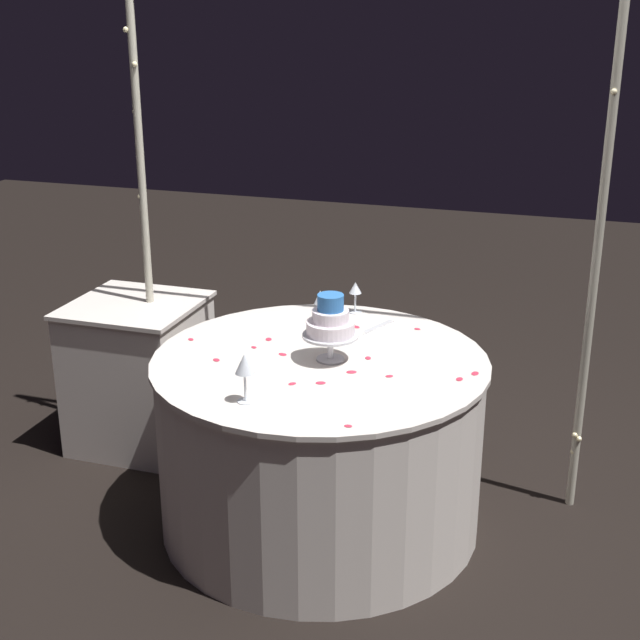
# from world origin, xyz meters

# --- Properties ---
(ground_plane) EXTENTS (12.00, 12.00, 0.00)m
(ground_plane) POSITION_xyz_m (0.00, 0.00, 0.00)
(ground_plane) COLOR black
(decorative_arch) EXTENTS (2.04, 0.06, 2.24)m
(decorative_arch) POSITION_xyz_m (0.00, 0.46, 1.45)
(decorative_arch) COLOR #B7B29E
(decorative_arch) RESTS_ON ground
(main_table) EXTENTS (1.33, 1.33, 0.73)m
(main_table) POSITION_xyz_m (0.00, 0.00, 0.37)
(main_table) COLOR silver
(main_table) RESTS_ON ground
(side_table) EXTENTS (0.59, 0.59, 0.72)m
(side_table) POSITION_xyz_m (-1.06, 0.42, 0.36)
(side_table) COLOR silver
(side_table) RESTS_ON ground
(tiered_cake) EXTENTS (0.22, 0.22, 0.27)m
(tiered_cake) POSITION_xyz_m (0.04, 0.00, 0.89)
(tiered_cake) COLOR silver
(tiered_cake) RESTS_ON main_table
(wine_glass_0) EXTENTS (0.06, 0.06, 0.14)m
(wine_glass_0) POSITION_xyz_m (-0.02, 0.57, 0.84)
(wine_glass_0) COLOR silver
(wine_glass_0) RESTS_ON main_table
(wine_glass_1) EXTENTS (0.07, 0.07, 0.18)m
(wine_glass_1) POSITION_xyz_m (-0.13, -0.46, 0.87)
(wine_glass_1) COLOR silver
(wine_glass_1) RESTS_ON main_table
(wine_glass_2) EXTENTS (0.06, 0.06, 0.15)m
(wine_glass_2) POSITION_xyz_m (-0.12, 0.38, 0.84)
(wine_glass_2) COLOR silver
(wine_glass_2) RESTS_ON main_table
(cake_knife) EXTENTS (0.13, 0.28, 0.01)m
(cake_knife) POSITION_xyz_m (0.10, 0.35, 0.74)
(cake_knife) COLOR silver
(cake_knife) RESTS_ON main_table
(rose_petal_0) EXTENTS (0.03, 0.03, 0.00)m
(rose_petal_0) POSITION_xyz_m (-0.03, 0.29, 0.73)
(rose_petal_0) COLOR #E02D47
(rose_petal_0) RESTS_ON main_table
(rose_petal_1) EXTENTS (0.03, 0.02, 0.00)m
(rose_petal_1) POSITION_xyz_m (0.27, -0.53, 0.73)
(rose_petal_1) COLOR #E02D47
(rose_petal_1) RESTS_ON main_table
(rose_petal_2) EXTENTS (0.04, 0.04, 0.00)m
(rose_petal_2) POSITION_xyz_m (-0.38, -0.14, 0.73)
(rose_petal_2) COLOR #E02D47
(rose_petal_2) RESTS_ON main_table
(rose_petal_3) EXTENTS (0.03, 0.04, 0.00)m
(rose_petal_3) POSITION_xyz_m (0.18, 0.06, 0.73)
(rose_petal_3) COLOR #E02D47
(rose_petal_3) RESTS_ON main_table
(rose_petal_4) EXTENTS (0.04, 0.03, 0.00)m
(rose_petal_4) POSITION_xyz_m (-0.57, 0.03, 0.73)
(rose_petal_4) COLOR #E02D47
(rose_petal_4) RESTS_ON main_table
(rose_petal_5) EXTENTS (0.04, 0.04, 0.00)m
(rose_petal_5) POSITION_xyz_m (-0.02, -0.26, 0.73)
(rose_petal_5) COLOR #E02D47
(rose_petal_5) RESTS_ON main_table
(rose_petal_6) EXTENTS (0.03, 0.04, 0.00)m
(rose_petal_6) POSITION_xyz_m (0.56, -0.03, 0.73)
(rose_petal_6) COLOR #E02D47
(rose_petal_6) RESTS_ON main_table
(rose_petal_7) EXTENTS (0.04, 0.04, 0.00)m
(rose_petal_7) POSITION_xyz_m (-0.27, 0.13, 0.73)
(rose_petal_7) COLOR #E02D47
(rose_petal_7) RESTS_ON main_table
(rose_petal_8) EXTENTS (0.05, 0.04, 0.00)m
(rose_petal_8) POSITION_xyz_m (0.04, 0.39, 0.73)
(rose_petal_8) COLOR #E02D47
(rose_petal_8) RESTS_ON main_table
(rose_petal_9) EXTENTS (0.04, 0.04, 0.00)m
(rose_petal_9) POSITION_xyz_m (-0.15, -0.01, 0.73)
(rose_petal_9) COLOR #E02D47
(rose_petal_9) RESTS_ON main_table
(rose_petal_10) EXTENTS (0.03, 0.04, 0.00)m
(rose_petal_10) POSITION_xyz_m (0.60, 0.04, 0.73)
(rose_petal_10) COLOR #E02D47
(rose_petal_10) RESTS_ON main_table
(rose_petal_11) EXTENTS (0.03, 0.03, 0.00)m
(rose_petal_11) POSITION_xyz_m (0.29, 0.44, 0.73)
(rose_petal_11) COLOR #E02D47
(rose_petal_11) RESTS_ON main_table
(rose_petal_12) EXTENTS (0.04, 0.04, 0.00)m
(rose_petal_12) POSITION_xyz_m (0.08, -0.22, 0.73)
(rose_petal_12) COLOR #E02D47
(rose_petal_12) RESTS_ON main_table
(rose_petal_13) EXTENTS (0.04, 0.03, 0.00)m
(rose_petal_13) POSITION_xyz_m (0.30, -0.09, 0.73)
(rose_petal_13) COLOR #E02D47
(rose_petal_13) RESTS_ON main_table
(rose_petal_14) EXTENTS (0.03, 0.03, 0.00)m
(rose_petal_14) POSITION_xyz_m (-0.29, 0.03, 0.73)
(rose_petal_14) COLOR #E02D47
(rose_petal_14) RESTS_ON main_table
(rose_petal_15) EXTENTS (0.05, 0.04, 0.00)m
(rose_petal_15) POSITION_xyz_m (0.16, -0.09, 0.73)
(rose_petal_15) COLOR #E02D47
(rose_petal_15) RESTS_ON main_table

